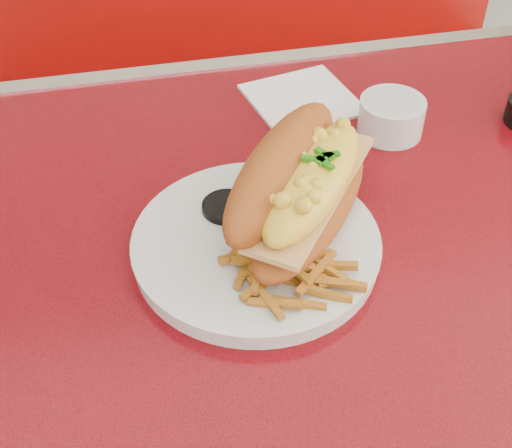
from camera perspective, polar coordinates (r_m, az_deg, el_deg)
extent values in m
cube|color=red|center=(0.79, 13.27, -1.99)|extent=(1.20, 0.80, 0.04)
cube|color=white|center=(1.09, 5.08, 12.53)|extent=(1.22, 0.03, 0.04)
cylinder|color=white|center=(1.09, 10.03, -16.48)|extent=(0.09, 0.09, 0.72)
cube|color=#920D09|center=(1.69, 0.37, 3.35)|extent=(1.20, 0.50, 0.45)
cylinder|color=silver|center=(0.73, 0.00, -1.83)|extent=(0.31, 0.31, 0.02)
cylinder|color=silver|center=(0.72, 0.00, -1.27)|extent=(0.32, 0.32, 0.00)
ellipsoid|color=#A4501A|center=(0.73, 4.43, 1.49)|extent=(0.21, 0.24, 0.05)
cube|color=tan|center=(0.72, 4.51, 2.68)|extent=(0.18, 0.21, 0.01)
ellipsoid|color=yellow|center=(0.71, 4.57, 3.49)|extent=(0.18, 0.20, 0.05)
ellipsoid|color=#A4501A|center=(0.72, 2.15, 4.39)|extent=(0.22, 0.24, 0.09)
cube|color=silver|center=(0.73, 4.95, -1.19)|extent=(0.03, 0.12, 0.00)
cube|color=silver|center=(0.78, 2.59, 2.26)|extent=(0.02, 0.03, 0.00)
cylinder|color=silver|center=(0.91, 10.76, 8.43)|extent=(0.10, 0.10, 0.05)
cylinder|color=black|center=(0.90, 10.93, 9.48)|extent=(0.09, 0.09, 0.01)
cylinder|color=black|center=(0.76, -2.32, 0.81)|extent=(0.07, 0.07, 0.03)
cylinder|color=#E18351|center=(0.76, -2.35, 1.42)|extent=(0.06, 0.06, 0.01)
cube|color=white|center=(0.96, 3.72, 9.92)|extent=(0.16, 0.16, 0.00)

